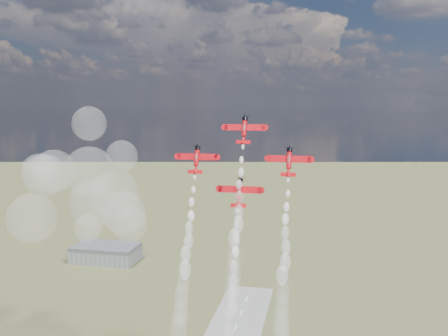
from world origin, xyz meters
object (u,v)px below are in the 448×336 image
plane_lead (244,130)px  plane_right (289,161)px  hangar (106,253)px  plane_slot (239,192)px  plane_left (197,159)px

plane_lead → plane_right: size_ratio=1.00×
hangar → plane_slot: bearing=-53.4°
hangar → plane_right: (153.95, -181.93, 98.65)m
hangar → plane_right: bearing=-49.8°
hangar → plane_slot: 248.69m
plane_right → plane_lead: bearing=163.8°
hangar → plane_lead: size_ratio=3.64×
plane_right → plane_slot: bearing=-163.8°
plane_left → plane_right: (30.69, 0.00, 0.00)m
plane_slot → plane_left: bearing=163.8°
hangar → plane_lead: bearing=-52.0°
hangar → plane_left: size_ratio=3.64×
plane_right → plane_slot: (-15.35, -4.45, -9.78)m
plane_slot → plane_lead: bearing=90.0°
hangar → plane_lead: (138.61, -177.48, 108.42)m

